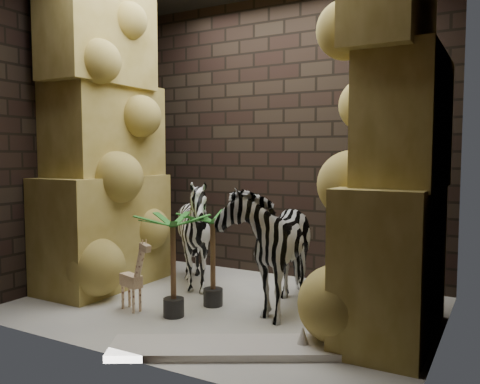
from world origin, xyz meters
The scene contains 13 objects.
floor centered at (0.00, 0.00, 0.00)m, with size 3.50×3.50×0.00m, color silver.
wall_back centered at (0.00, 1.25, 1.50)m, with size 3.50×3.50×0.00m, color black.
wall_front centered at (0.00, -1.25, 1.50)m, with size 3.50×3.50×0.00m, color black.
wall_left centered at (-1.75, 0.00, 1.50)m, with size 3.00×3.00×0.00m, color black.
wall_right centered at (1.75, 0.00, 1.50)m, with size 3.00×3.00×0.00m, color black.
rock_pillar_left centered at (-1.40, 0.00, 1.50)m, with size 0.68×1.30×3.00m, color tan, non-canonical shape.
rock_pillar_right centered at (1.42, 0.00, 1.50)m, with size 0.58×1.25×3.00m, color tan, non-canonical shape.
zebra_right centered at (0.37, 0.17, 0.64)m, with size 0.58×1.07×1.27m, color white.
zebra_left centered at (-0.52, 0.33, 0.49)m, with size 0.87×1.08×0.98m, color white.
giraffe_toy centered at (-0.63, -0.48, 0.32)m, with size 0.33×0.11×0.65m, color beige, non-canonical shape.
palm_front centered at (-0.09, -0.03, 0.42)m, with size 0.36×0.36×0.84m, color #1B581E, non-canonical shape.
palm_back centered at (-0.22, -0.43, 0.43)m, with size 0.36×0.36×0.85m, color #1B581E, non-canonical shape.
surfboard centered at (0.50, -0.84, 0.03)m, with size 1.52×0.37×0.05m, color silver.
Camera 1 is at (2.13, -3.54, 1.32)m, focal length 36.27 mm.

